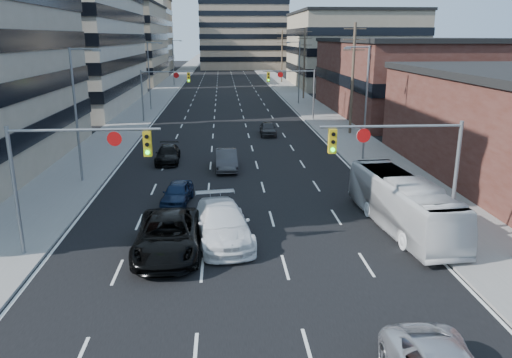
{
  "coord_description": "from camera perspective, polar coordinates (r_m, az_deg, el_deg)",
  "views": [
    {
      "loc": [
        -0.8,
        -13.67,
        9.67
      ],
      "look_at": [
        0.96,
        12.37,
        2.2
      ],
      "focal_mm": 35.0,
      "sensor_mm": 36.0,
      "label": 1
    }
  ],
  "objects": [
    {
      "name": "signal_near_left",
      "position": [
        23.28,
        -20.37,
        1.69
      ],
      "size": [
        6.59,
        0.33,
        6.0
      ],
      "color": "slate",
      "rests_on": "ground"
    },
    {
      "name": "sidewalk_left",
      "position": [
        144.38,
        -8.29,
        12.0
      ],
      "size": [
        5.0,
        300.0,
        0.15
      ],
      "primitive_type": "cube",
      "color": "slate",
      "rests_on": "ground"
    },
    {
      "name": "streetlight_left_far",
      "position": [
        104.21,
        -9.37,
        13.23
      ],
      "size": [
        2.03,
        0.22,
        9.0
      ],
      "color": "slate",
      "rests_on": "ground"
    },
    {
      "name": "streetlight_right_near",
      "position": [
        40.5,
        12.28,
        9.07
      ],
      "size": [
        2.03,
        0.22,
        9.0
      ],
      "color": "slate",
      "rests_on": "ground"
    },
    {
      "name": "transit_bus",
      "position": [
        26.86,
        16.39,
        -2.67
      ],
      "size": [
        3.18,
        10.1,
        2.77
      ],
      "primitive_type": "imported",
      "rotation": [
        0.0,
        0.0,
        0.09
      ],
      "color": "silver",
      "rests_on": "ground"
    },
    {
      "name": "streetlight_left_mid",
      "position": [
        69.48,
        -12.01,
        11.82
      ],
      "size": [
        2.03,
        0.22,
        9.0
      ],
      "color": "slate",
      "rests_on": "ground"
    },
    {
      "name": "signal_near_right",
      "position": [
        23.79,
        16.56,
        2.32
      ],
      "size": [
        6.59,
        0.33,
        6.0
      ],
      "color": "slate",
      "rests_on": "ground"
    },
    {
      "name": "sedan_black_far",
      "position": [
        40.32,
        -10.05,
        2.81
      ],
      "size": [
        1.95,
        4.57,
        1.31
      ],
      "primitive_type": "imported",
      "rotation": [
        0.0,
        0.0,
        0.02
      ],
      "color": "black",
      "rests_on": "ground"
    },
    {
      "name": "utility_pole_block",
      "position": [
        51.49,
        10.99,
        11.35
      ],
      "size": [
        2.2,
        0.28,
        11.0
      ],
      "color": "#4C3D2D",
      "rests_on": "ground"
    },
    {
      "name": "office_left_mid",
      "position": [
        78.3,
        -24.66,
        17.77
      ],
      "size": [
        26.0,
        34.0,
        28.0
      ],
      "primitive_type": "cube",
      "color": "#ADA089",
      "rests_on": "ground"
    },
    {
      "name": "bg_block_right",
      "position": [
        147.41,
        9.28,
        14.35
      ],
      "size": [
        22.0,
        22.0,
        12.0
      ],
      "primitive_type": "cube",
      "color": "gray",
      "rests_on": "ground"
    },
    {
      "name": "sedan_grey_right",
      "position": [
        50.86,
        1.38,
        5.79
      ],
      "size": [
        1.7,
        4.03,
        1.36
      ],
      "primitive_type": "imported",
      "rotation": [
        0.0,
        0.0,
        -0.02
      ],
      "color": "#2D2C2F",
      "rests_on": "ground"
    },
    {
      "name": "office_right_far",
      "position": [
        104.92,
        10.7,
        14.25
      ],
      "size": [
        22.0,
        28.0,
        14.0
      ],
      "primitive_type": "cube",
      "color": "gray",
      "rests_on": "ground"
    },
    {
      "name": "ground",
      "position": [
        16.76,
        -0.44,
        -19.27
      ],
      "size": [
        400.0,
        400.0,
        0.0
      ],
      "primitive_type": "plane",
      "color": "black",
      "rests_on": "ground"
    },
    {
      "name": "utility_pole_midblock",
      "position": [
        80.81,
        5.54,
        13.14
      ],
      "size": [
        2.2,
        0.28,
        11.0
      ],
      "color": "#4C3D2D",
      "rests_on": "ground"
    },
    {
      "name": "white_van",
      "position": [
        24.47,
        -3.83,
        -5.11
      ],
      "size": [
        3.28,
        6.37,
        1.77
      ],
      "primitive_type": "imported",
      "rotation": [
        0.0,
        0.0,
        0.14
      ],
      "color": "white",
      "rests_on": "ground"
    },
    {
      "name": "sidewalk_right",
      "position": [
        144.51,
        1.05,
        12.16
      ],
      "size": [
        5.0,
        300.0,
        0.15
      ],
      "primitive_type": "cube",
      "color": "slate",
      "rests_on": "ground"
    },
    {
      "name": "sedan_grey_center",
      "position": [
        37.62,
        -3.41,
        2.23
      ],
      "size": [
        1.67,
        4.57,
        1.5
      ],
      "primitive_type": "imported",
      "rotation": [
        0.0,
        0.0,
        0.02
      ],
      "color": "#313134",
      "rests_on": "ground"
    },
    {
      "name": "bg_block_left",
      "position": [
        156.05,
        -14.45,
        15.61
      ],
      "size": [
        24.0,
        24.0,
        20.0
      ],
      "primitive_type": "cube",
      "color": "#ADA089",
      "rests_on": "ground"
    },
    {
      "name": "utility_pole_distant",
      "position": [
        110.5,
        2.98,
        13.93
      ],
      "size": [
        2.2,
        0.28,
        11.0
      ],
      "color": "#4C3D2D",
      "rests_on": "ground"
    },
    {
      "name": "streetlight_right_far",
      "position": [
        74.65,
        4.83,
        12.37
      ],
      "size": [
        2.03,
        0.22,
        9.0
      ],
      "color": "slate",
      "rests_on": "ground"
    },
    {
      "name": "road_surface",
      "position": [
        143.99,
        -3.62,
        12.1
      ],
      "size": [
        18.0,
        300.0,
        0.02
      ],
      "primitive_type": "cube",
      "color": "black",
      "rests_on": "ground"
    },
    {
      "name": "signal_far_right",
      "position": [
        59.51,
        4.42,
        10.75
      ],
      "size": [
        6.09,
        0.33,
        6.0
      ],
      "color": "slate",
      "rests_on": "ground"
    },
    {
      "name": "sedan_blue",
      "position": [
        30.26,
        -8.98,
        -1.58
      ],
      "size": [
        2.0,
        3.97,
        1.3
      ],
      "primitive_type": "imported",
      "rotation": [
        0.0,
        0.0,
        -0.13
      ],
      "color": "#0D1B36",
      "rests_on": "ground"
    },
    {
      "name": "office_left_far",
      "position": [
        116.02,
        -15.93,
        14.56
      ],
      "size": [
        20.0,
        30.0,
        16.0
      ],
      "primitive_type": "cube",
      "color": "gray",
      "rests_on": "ground"
    },
    {
      "name": "streetlight_left_near",
      "position": [
        35.29,
        -19.69,
        7.53
      ],
      "size": [
        2.03,
        0.22,
        9.0
      ],
      "color": "slate",
      "rests_on": "ground"
    },
    {
      "name": "storefront_right_mid",
      "position": [
        68.52,
        17.69,
        10.91
      ],
      "size": [
        20.0,
        30.0,
        9.0
      ],
      "primitive_type": "cube",
      "color": "#472119",
      "rests_on": "ground"
    },
    {
      "name": "signal_far_left",
      "position": [
        59.31,
        -10.7,
        10.51
      ],
      "size": [
        6.09,
        0.33,
        6.0
      ],
      "color": "slate",
      "rests_on": "ground"
    },
    {
      "name": "black_pickup",
      "position": [
        23.4,
        -10.06,
        -6.38
      ],
      "size": [
        3.03,
        6.32,
        1.74
      ],
      "primitive_type": "imported",
      "rotation": [
        0.0,
        0.0,
        0.02
      ],
      "color": "black",
      "rests_on": "ground"
    }
  ]
}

